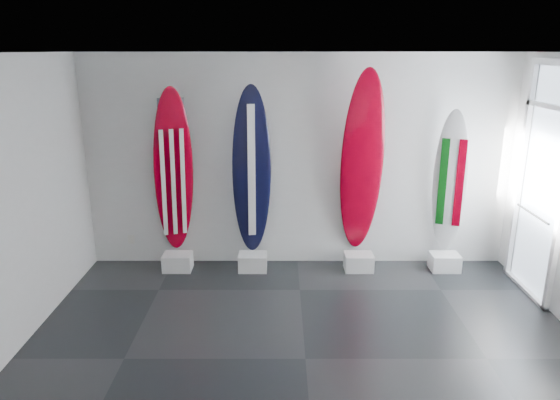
{
  "coord_description": "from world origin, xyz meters",
  "views": [
    {
      "loc": [
        -0.26,
        -4.48,
        3.02
      ],
      "look_at": [
        -0.26,
        1.4,
        1.28
      ],
      "focal_mm": 32.45,
      "sensor_mm": 36.0,
      "label": 1
    }
  ],
  "objects_px": {
    "surfboard_usa": "(174,172)",
    "surfboard_navy": "(252,172)",
    "surfboard_swiss": "(362,164)",
    "surfboard_italy": "(450,183)"
  },
  "relations": [
    {
      "from": "surfboard_usa",
      "to": "surfboard_navy",
      "type": "distance_m",
      "value": 1.07
    },
    {
      "from": "surfboard_swiss",
      "to": "surfboard_navy",
      "type": "bearing_deg",
      "value": 176.39
    },
    {
      "from": "surfboard_usa",
      "to": "surfboard_italy",
      "type": "bearing_deg",
      "value": -19.35
    },
    {
      "from": "surfboard_swiss",
      "to": "surfboard_italy",
      "type": "height_order",
      "value": "surfboard_swiss"
    },
    {
      "from": "surfboard_usa",
      "to": "surfboard_italy",
      "type": "distance_m",
      "value": 3.81
    },
    {
      "from": "surfboard_swiss",
      "to": "surfboard_italy",
      "type": "distance_m",
      "value": 1.26
    },
    {
      "from": "surfboard_swiss",
      "to": "surfboard_usa",
      "type": "bearing_deg",
      "value": 176.39
    },
    {
      "from": "surfboard_swiss",
      "to": "surfboard_italy",
      "type": "bearing_deg",
      "value": -3.61
    },
    {
      "from": "surfboard_navy",
      "to": "surfboard_italy",
      "type": "xyz_separation_m",
      "value": [
        2.74,
        0.0,
        -0.16
      ]
    },
    {
      "from": "surfboard_navy",
      "to": "surfboard_italy",
      "type": "relative_size",
      "value": 1.15
    }
  ]
}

